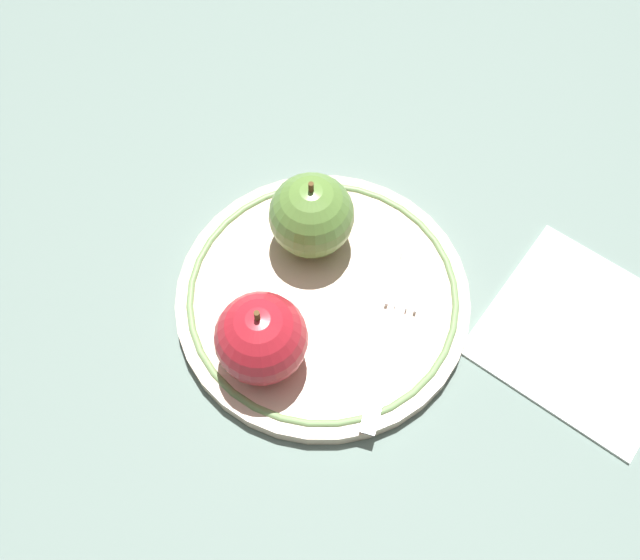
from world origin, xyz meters
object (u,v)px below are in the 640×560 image
apple_red_whole (312,215)px  napkin_folded (585,334)px  fork (392,341)px  apple_second_whole (257,335)px  plate (320,296)px

apple_red_whole → napkin_folded: apple_red_whole is taller
apple_red_whole → fork: size_ratio=0.49×
fork → apple_red_whole: bearing=49.8°
fork → napkin_folded: 0.16m
fork → napkin_folded: size_ratio=1.05×
apple_second_whole → apple_red_whole: bearing=18.6°
fork → napkin_folded: bearing=-69.1°
napkin_folded → apple_red_whole: bearing=109.1°
apple_red_whole → apple_second_whole: 0.11m
apple_red_whole → fork: (-0.03, -0.11, -0.03)m
plate → napkin_folded: size_ratio=1.60×
plate → napkin_folded: bearing=-58.9°
plate → apple_second_whole: (-0.07, 0.00, 0.04)m
napkin_folded → apple_second_whole: bearing=134.3°
apple_red_whole → apple_second_whole: bearing=-161.4°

